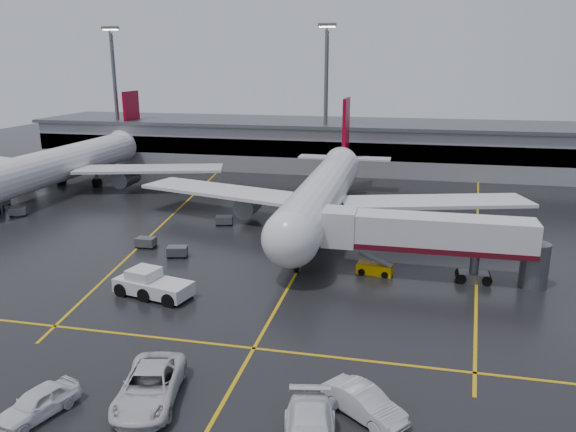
# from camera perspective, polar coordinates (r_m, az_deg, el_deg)

# --- Properties ---
(ground) EXTENTS (220.00, 220.00, 0.00)m
(ground) POSITION_cam_1_polar(r_m,az_deg,el_deg) (59.29, 2.31, -3.34)
(ground) COLOR black
(ground) RESTS_ON ground
(apron_line_centre) EXTENTS (0.25, 90.00, 0.02)m
(apron_line_centre) POSITION_cam_1_polar(r_m,az_deg,el_deg) (59.29, 2.31, -3.33)
(apron_line_centre) COLOR gold
(apron_line_centre) RESTS_ON ground
(apron_line_stop) EXTENTS (60.00, 0.25, 0.02)m
(apron_line_stop) POSITION_cam_1_polar(r_m,az_deg,el_deg) (39.59, -3.53, -13.39)
(apron_line_stop) COLOR gold
(apron_line_stop) RESTS_ON ground
(apron_line_left) EXTENTS (9.99, 69.35, 0.02)m
(apron_line_left) POSITION_cam_1_polar(r_m,az_deg,el_deg) (74.24, -11.64, 0.24)
(apron_line_left) COLOR gold
(apron_line_left) RESTS_ON ground
(apron_line_right) EXTENTS (7.57, 69.64, 0.02)m
(apron_line_right) POSITION_cam_1_polar(r_m,az_deg,el_deg) (68.50, 18.85, -1.57)
(apron_line_right) COLOR gold
(apron_line_right) RESTS_ON ground
(terminal) EXTENTS (122.00, 19.00, 8.60)m
(terminal) POSITION_cam_1_polar(r_m,az_deg,el_deg) (104.71, 7.05, 7.24)
(terminal) COLOR gray
(terminal) RESTS_ON ground
(light_mast_left) EXTENTS (3.00, 1.20, 25.45)m
(light_mast_left) POSITION_cam_1_polar(r_m,az_deg,el_deg) (111.73, -17.32, 12.42)
(light_mast_left) COLOR #595B60
(light_mast_left) RESTS_ON ground
(light_mast_mid) EXTENTS (3.00, 1.20, 25.45)m
(light_mast_mid) POSITION_cam_1_polar(r_m,az_deg,el_deg) (98.50, 3.93, 12.74)
(light_mast_mid) COLOR #595B60
(light_mast_mid) RESTS_ON ground
(main_airliner) EXTENTS (48.80, 45.60, 14.10)m
(main_airliner) POSITION_cam_1_polar(r_m,az_deg,el_deg) (67.37, 3.82, 2.67)
(main_airliner) COLOR silver
(main_airliner) RESTS_ON ground
(second_airliner) EXTENTS (48.80, 45.60, 14.10)m
(second_airliner) POSITION_cam_1_polar(r_m,az_deg,el_deg) (93.96, -21.27, 5.30)
(second_airliner) COLOR silver
(second_airliner) RESTS_ON ground
(jet_bridge) EXTENTS (19.90, 3.40, 6.05)m
(jet_bridge) POSITION_cam_1_polar(r_m,az_deg,el_deg) (51.59, 14.24, -2.12)
(jet_bridge) COLOR silver
(jet_bridge) RESTS_ON ground
(pushback_tractor) EXTENTS (7.12, 4.19, 2.39)m
(pushback_tractor) POSITION_cam_1_polar(r_m,az_deg,el_deg) (48.67, -13.81, -6.90)
(pushback_tractor) COLOR silver
(pushback_tractor) RESTS_ON ground
(belt_loader) EXTENTS (3.42, 1.93, 2.06)m
(belt_loader) POSITION_cam_1_polar(r_m,az_deg,el_deg) (52.73, 8.89, -5.37)
(belt_loader) COLOR #E6A600
(belt_loader) RESTS_ON ground
(service_van_a) EXTENTS (4.61, 7.53, 1.95)m
(service_van_a) POSITION_cam_1_polar(r_m,az_deg,el_deg) (34.63, -14.01, -16.60)
(service_van_a) COLOR silver
(service_van_a) RESTS_ON ground
(service_van_c) EXTENTS (5.17, 4.50, 1.69)m
(service_van_c) POSITION_cam_1_polar(r_m,az_deg,el_deg) (32.85, 7.81, -18.45)
(service_van_c) COLOR silver
(service_van_c) RESTS_ON ground
(service_van_d) EXTENTS (3.35, 5.19, 1.64)m
(service_van_d) POSITION_cam_1_polar(r_m,az_deg,el_deg) (35.45, -24.32, -17.09)
(service_van_d) COLOR white
(service_van_d) RESTS_ON ground
(baggage_cart_a) EXTENTS (2.24, 1.72, 1.12)m
(baggage_cart_a) POSITION_cam_1_polar(r_m,az_deg,el_deg) (57.59, -11.30, -3.55)
(baggage_cart_a) COLOR #595B60
(baggage_cart_a) RESTS_ON ground
(baggage_cart_b) EXTENTS (2.01, 1.32, 1.12)m
(baggage_cart_b) POSITION_cam_1_polar(r_m,az_deg,el_deg) (61.22, -14.37, -2.59)
(baggage_cart_b) COLOR #595B60
(baggage_cart_b) RESTS_ON ground
(baggage_cart_c) EXTENTS (2.25, 1.74, 1.12)m
(baggage_cart_c) POSITION_cam_1_polar(r_m,az_deg,el_deg) (67.98, -6.57, -0.40)
(baggage_cart_c) COLOR #595B60
(baggage_cart_c) RESTS_ON ground
(baggage_cart_d) EXTENTS (2.32, 1.89, 1.12)m
(baggage_cart_d) POSITION_cam_1_polar(r_m,az_deg,el_deg) (86.63, -27.29, 1.41)
(baggage_cart_d) COLOR #595B60
(baggage_cart_d) RESTS_ON ground
(baggage_cart_e) EXTENTS (2.38, 2.10, 1.12)m
(baggage_cart_e) POSITION_cam_1_polar(r_m,az_deg,el_deg) (79.50, -25.96, 0.44)
(baggage_cart_e) COLOR #595B60
(baggage_cart_e) RESTS_ON ground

